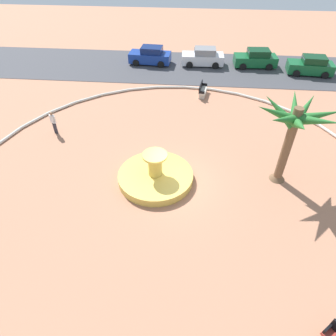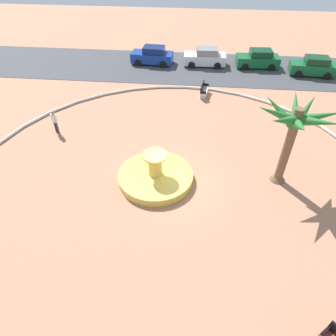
% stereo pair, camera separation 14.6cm
% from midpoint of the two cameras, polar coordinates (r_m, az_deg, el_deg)
% --- Properties ---
extents(ground_plane, '(80.00, 80.00, 0.00)m').
position_cam_midpoint_polar(ground_plane, '(16.74, 0.77, -2.74)').
color(ground_plane, tan).
extents(plaza_curb, '(23.89, 23.89, 0.20)m').
position_cam_midpoint_polar(plaza_curb, '(16.67, 0.77, -2.49)').
color(plaza_curb, silver).
rests_on(plaza_curb, ground).
extents(street_asphalt, '(48.00, 8.00, 0.03)m').
position_cam_midpoint_polar(street_asphalt, '(30.72, 3.29, 18.63)').
color(street_asphalt, '#424247').
rests_on(street_asphalt, ground).
extents(fountain, '(4.19, 4.19, 1.81)m').
position_cam_midpoint_polar(fountain, '(16.72, -2.64, -1.54)').
color(fountain, gold).
rests_on(fountain, ground).
extents(palm_tree_near_fountain, '(4.04, 3.98, 4.78)m').
position_cam_midpoint_polar(palm_tree_near_fountain, '(15.95, 22.66, 7.72)').
color(palm_tree_near_fountain, brown).
rests_on(palm_tree_near_fountain, ground).
extents(bench_southeast, '(0.74, 1.66, 1.00)m').
position_cam_midpoint_polar(bench_southeast, '(25.39, 6.45, 14.34)').
color(bench_southeast, beige).
rests_on(bench_southeast, ground).
extents(person_cyclist_photo, '(0.47, 0.34, 1.62)m').
position_cam_midpoint_polar(person_cyclist_photo, '(21.54, -21.23, 8.27)').
color(person_cyclist_photo, '#33333D').
rests_on(person_cyclist_photo, ground).
extents(parked_car_leftmost, '(4.11, 2.14, 1.67)m').
position_cam_midpoint_polar(parked_car_leftmost, '(31.35, -3.53, 20.58)').
color(parked_car_leftmost, navy).
rests_on(parked_car_leftmost, ground).
extents(parked_car_second, '(4.03, 1.98, 1.67)m').
position_cam_midpoint_polar(parked_car_second, '(31.12, 6.56, 20.25)').
color(parked_car_second, silver).
rests_on(parked_car_second, ground).
extents(parked_car_third, '(4.08, 2.08, 1.67)m').
position_cam_midpoint_polar(parked_car_third, '(31.70, 16.26, 19.38)').
color(parked_car_third, '#145B2D').
rests_on(parked_car_third, ground).
extents(parked_car_rightmost, '(4.11, 2.14, 1.67)m').
position_cam_midpoint_polar(parked_car_rightmost, '(31.73, 25.45, 17.18)').
color(parked_car_rightmost, '#145B2D').
rests_on(parked_car_rightmost, ground).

